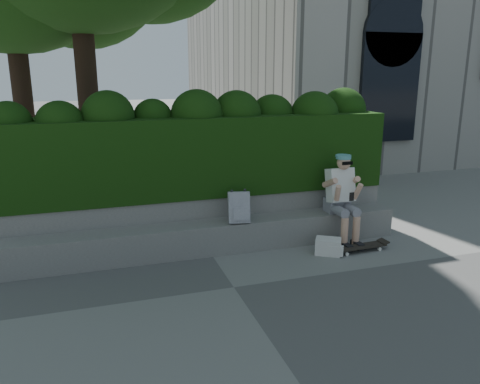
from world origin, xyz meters
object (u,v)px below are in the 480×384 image
object	(u,v)px
skateboard	(360,247)
backpack_plaid	(239,207)
backpack_ground	(328,246)
person	(342,195)

from	to	relation	value
skateboard	backpack_plaid	xyz separation A→B (m)	(-1.72, 0.57, 0.61)
backpack_plaid	skateboard	bearing A→B (deg)	-6.90
backpack_ground	person	bearing A→B (deg)	76.88
skateboard	backpack_ground	bearing A→B (deg)	171.35
person	backpack_ground	world-z (taller)	person
person	skateboard	xyz separation A→B (m)	(0.07, -0.49, -0.68)
backpack_plaid	backpack_ground	distance (m)	1.43
backpack_plaid	backpack_ground	xyz separation A→B (m)	(1.21, -0.52, -0.56)
person	skateboard	world-z (taller)	person
person	backpack_plaid	bearing A→B (deg)	177.17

